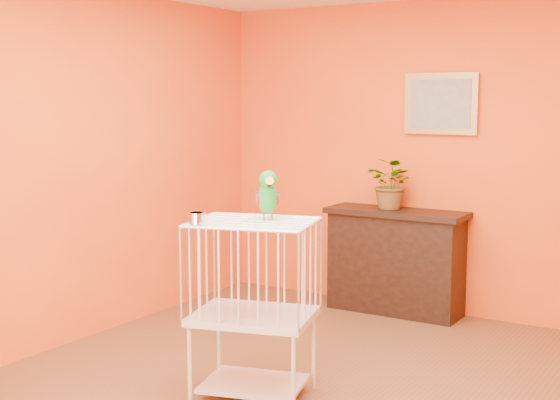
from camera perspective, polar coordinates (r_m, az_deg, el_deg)
The scene contains 8 objects.
ground at distance 4.86m, azimuth 1.72°, elevation -14.19°, with size 4.50×4.50×0.00m, color brown.
room_shell at distance 4.53m, azimuth 1.80°, elevation 4.79°, with size 4.50×4.50×4.50m.
console_cabinet at distance 6.62m, azimuth 8.42°, elevation -4.45°, with size 1.18×0.42×0.87m.
potted_plant at distance 6.52m, azimuth 8.08°, elevation 0.74°, with size 0.39×0.43×0.34m, color #26722D.
framed_picture at distance 6.53m, azimuth 11.68°, elevation 6.91°, with size 0.62×0.04×0.50m.
birdcage at distance 4.68m, azimuth -1.96°, elevation -7.83°, with size 0.82×0.71×1.08m.
feed_cup at distance 4.46m, azimuth -6.09°, elevation -1.34°, with size 0.10×0.10×0.07m, color silver.
parrot at distance 4.60m, azimuth -0.91°, elevation 0.40°, with size 0.22×0.24×0.30m.
Camera 1 is at (2.27, -3.91, 1.79)m, focal length 50.00 mm.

